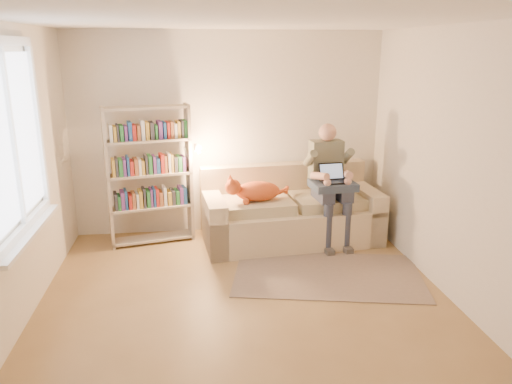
{
  "coord_description": "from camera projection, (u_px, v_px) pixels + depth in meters",
  "views": [
    {
      "loc": [
        -0.47,
        -4.17,
        2.39
      ],
      "look_at": [
        0.21,
        1.0,
        0.87
      ],
      "focal_mm": 35.0,
      "sensor_mm": 36.0,
      "label": 1
    }
  ],
  "objects": [
    {
      "name": "floor",
      "position": [
        248.0,
        311.0,
        4.7
      ],
      "size": [
        4.5,
        4.5,
        0.0
      ],
      "primitive_type": "plane",
      "color": "olive",
      "rests_on": "ground"
    },
    {
      "name": "ceiling",
      "position": [
        247.0,
        20.0,
        3.97
      ],
      "size": [
        4.0,
        4.5,
        0.02
      ],
      "primitive_type": "cube",
      "color": "white",
      "rests_on": "wall_back"
    },
    {
      "name": "wall_left",
      "position": [
        5.0,
        185.0,
        4.08
      ],
      "size": [
        0.02,
        4.5,
        2.6
      ],
      "primitive_type": "cube",
      "color": "silver",
      "rests_on": "floor"
    },
    {
      "name": "wall_right",
      "position": [
        463.0,
        170.0,
        4.58
      ],
      "size": [
        0.02,
        4.5,
        2.6
      ],
      "primitive_type": "cube",
      "color": "silver",
      "rests_on": "floor"
    },
    {
      "name": "wall_back",
      "position": [
        228.0,
        134.0,
        6.48
      ],
      "size": [
        4.0,
        0.02,
        2.6
      ],
      "primitive_type": "cube",
      "color": "silver",
      "rests_on": "floor"
    },
    {
      "name": "wall_front",
      "position": [
        306.0,
        305.0,
        2.19
      ],
      "size": [
        4.0,
        0.02,
        2.6
      ],
      "primitive_type": "cube",
      "color": "silver",
      "rests_on": "floor"
    },
    {
      "name": "window",
      "position": [
        19.0,
        171.0,
        4.26
      ],
      "size": [
        0.12,
        1.52,
        1.69
      ],
      "color": "white",
      "rests_on": "wall_left"
    },
    {
      "name": "sofa",
      "position": [
        290.0,
        214.0,
        6.36
      ],
      "size": [
        2.26,
        1.16,
        0.93
      ],
      "rotation": [
        0.0,
        0.0,
        0.08
      ],
      "color": "beige",
      "rests_on": "floor"
    },
    {
      "name": "person",
      "position": [
        329.0,
        177.0,
        6.16
      ],
      "size": [
        0.44,
        0.67,
        1.49
      ],
      "rotation": [
        0.0,
        0.0,
        0.08
      ],
      "color": "slate",
      "rests_on": "sofa"
    },
    {
      "name": "cat",
      "position": [
        251.0,
        191.0,
        6.01
      ],
      "size": [
        0.81,
        0.33,
        0.3
      ],
      "rotation": [
        0.0,
        0.0,
        0.08
      ],
      "color": "orange",
      "rests_on": "sofa"
    },
    {
      "name": "blanket",
      "position": [
        333.0,
        185.0,
        6.05
      ],
      "size": [
        0.55,
        0.46,
        0.09
      ],
      "primitive_type": "cube",
      "rotation": [
        0.0,
        0.0,
        0.08
      ],
      "color": "#2D3A4E",
      "rests_on": "person"
    },
    {
      "name": "laptop",
      "position": [
        333.0,
        177.0,
        6.03
      ],
      "size": [
        0.33,
        0.3,
        0.26
      ],
      "rotation": [
        0.0,
        0.0,
        0.08
      ],
      "color": "black",
      "rests_on": "blanket"
    },
    {
      "name": "bookshelf",
      "position": [
        149.0,
        169.0,
        6.11
      ],
      "size": [
        1.18,
        0.47,
        1.73
      ],
      "rotation": [
        0.0,
        0.0,
        0.21
      ],
      "color": "#B8A78B",
      "rests_on": "floor"
    },
    {
      "name": "rug",
      "position": [
        328.0,
        275.0,
        5.43
      ],
      "size": [
        2.21,
        1.58,
        0.01
      ],
      "primitive_type": "cube",
      "rotation": [
        0.0,
        0.0,
        -0.21
      ],
      "color": "gray",
      "rests_on": "floor"
    }
  ]
}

